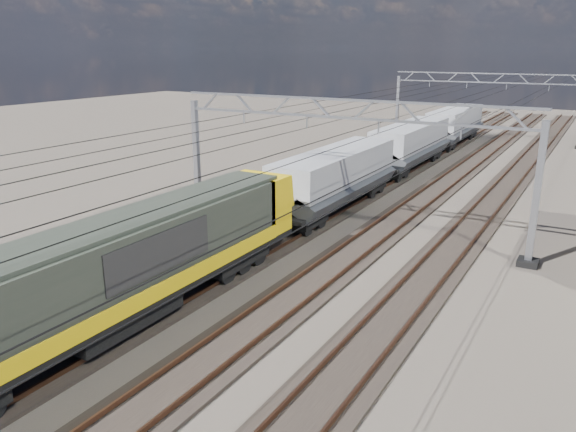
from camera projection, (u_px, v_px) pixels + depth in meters
The scene contains 13 objects.
ground at pixel (303, 256), 26.84m from camera, with size 160.00×160.00×0.00m, color #2C2821.
track_outer_west at pixel (204, 234), 29.69m from camera, with size 2.60×140.00×0.30m.
track_loco at pixel (268, 247), 27.77m from camera, with size 2.60×140.00×0.30m.
track_inner_east at pixel (341, 262), 25.86m from camera, with size 2.60×140.00×0.30m.
track_outer_east at pixel (427, 279), 23.95m from camera, with size 2.60×140.00×0.30m.
catenary_gantry_mid at pixel (340, 161), 29.04m from camera, with size 19.90×0.90×7.11m.
catenary_gantry_far at pixel (485, 104), 58.94m from camera, with size 19.90×0.90×7.11m.
overhead_wires at pixel (371, 118), 31.84m from camera, with size 12.03×140.00×0.53m.
locomotive at pixel (112, 271), 18.90m from camera, with size 2.76×21.10×3.62m.
hopper_wagon_lead at pixel (336, 175), 33.62m from camera, with size 3.38×13.00×3.25m.
hopper_wagon_mid at pixel (411, 142), 45.41m from camera, with size 3.38×13.00×3.25m.
hopper_wagon_third at pixel (455, 123), 57.20m from camera, with size 3.38×13.00×3.25m.
trackside_cabinet at pixel (20, 261), 23.74m from camera, with size 0.40×0.31×1.14m.
Camera 1 is at (11.93, -22.18, 9.49)m, focal length 35.00 mm.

